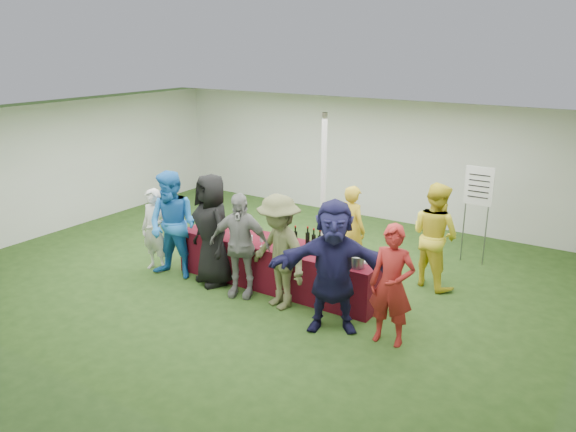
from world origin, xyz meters
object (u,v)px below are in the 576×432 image
Objects in this scene: customer_3 at (240,245)px; customer_4 at (279,252)px; serving_table at (278,265)px; wine_list_sign at (478,193)px; staff_pourer at (352,229)px; customer_5 at (333,266)px; customer_0 at (154,230)px; customer_1 at (173,225)px; customer_2 at (212,230)px; customer_6 at (392,285)px; staff_back at (435,235)px; dump_bucket at (357,262)px.

customer_3 is 0.75m from customer_4.
serving_table is 3.81m from wine_list_sign.
customer_3 is 0.95× the size of customer_4.
wine_list_sign is 2.36m from staff_pourer.
customer_0 is at bearing 149.45° from customer_5.
customer_1 is 0.99× the size of customer_2.
customer_1 is 1.05× the size of customer_4.
customer_1 reaches higher than serving_table.
customer_2 reaches higher than customer_4.
customer_6 is (0.83, 0.09, -0.12)m from customer_5.
wine_list_sign reaches higher than staff_back.
customer_1 is 3.16m from customer_5.
wine_list_sign is 5.38m from customer_1.
customer_5 is (1.02, -0.18, 0.06)m from customer_4.
dump_bucket is 3.27m from customer_1.
staff_pourer is 2.12m from customer_3.
staff_pourer is at bearing 118.89° from dump_bucket.
dump_bucket is 0.12× the size of wine_list_sign.
wine_list_sign is 4.73m from customer_2.
customer_5 reaches higher than customer_1.
staff_pourer is at bearing 82.17° from customer_5.
customer_2 is at bearing -174.22° from dump_bucket.
staff_back is at bearing 20.26° from customer_1.
customer_0 is (-3.74, -0.37, -0.10)m from dump_bucket.
wine_list_sign is at bearing 67.90° from customer_2.
wine_list_sign is 1.02× the size of staff_back.
staff_back is 3.17m from customer_3.
customer_2 reaches higher than customer_0.
customer_0 is at bearing 161.20° from customer_3.
customer_5 is (-0.97, -3.58, -0.37)m from wine_list_sign.
serving_table is 2.13× the size of customer_3.
dump_bucket is 0.89m from customer_6.
staff_back is 4.78m from customer_0.
customer_1 reaches higher than staff_back.
dump_bucket is 0.11× the size of customer_1.
customer_1 is (-3.84, -2.04, 0.05)m from staff_back.
customer_4 is 1.03m from customer_5.
customer_2 reaches higher than serving_table.
customer_1 reaches higher than staff_pourer.
wine_list_sign reaches higher than dump_bucket.
customer_2 is at bearing 3.57° from customer_0.
customer_5 is at bearing -10.69° from customer_1.
customer_0 is 0.80× the size of customer_1.
customer_2 reaches higher than staff_back.
serving_table is 0.91m from customer_4.
staff_back reaches higher than customer_0.
dump_bucket is at bearing -0.52° from customer_1.
serving_table is at bearing 55.79° from staff_back.
customer_2 reaches higher than dump_bucket.
staff_back is 3.64m from customer_2.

